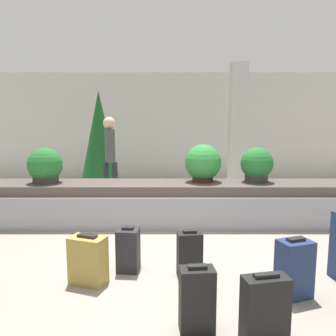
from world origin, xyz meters
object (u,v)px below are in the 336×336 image
potted_plant_0 (45,166)px  potted_plant_1 (203,164)px  pillar (237,127)px  traveler_0 (110,151)px  decorated_tree (99,138)px  suitcase_5 (294,269)px  suitcase_4 (197,300)px  potted_plant_2 (257,165)px  suitcase_0 (88,260)px  suitcase_7 (265,309)px  suitcase_2 (190,254)px  suitcase_3 (128,249)px

potted_plant_0 → potted_plant_1: size_ratio=0.92×
pillar → traveler_0: size_ratio=1.75×
pillar → potted_plant_0: 4.93m
pillar → decorated_tree: (-3.47, -0.43, -0.27)m
potted_plant_1 → suitcase_5: bearing=-76.0°
suitcase_4 → potted_plant_2: potted_plant_2 is taller
pillar → suitcase_0: pillar is taller
potted_plant_0 → suitcase_7: bearing=-47.6°
suitcase_4 → potted_plant_2: 3.39m
suitcase_0 → suitcase_4: bearing=-17.6°
pillar → potted_plant_1: bearing=-112.3°
potted_plant_0 → pillar: bearing=37.8°
suitcase_2 → suitcase_7: size_ratio=0.95×
suitcase_0 → suitcase_4: suitcase_4 is taller
potted_plant_1 → suitcase_3: bearing=-118.4°
potted_plant_2 → traveler_0: traveler_0 is taller
suitcase_3 → traveler_0: size_ratio=0.29×
pillar → suitcase_5: pillar is taller
suitcase_2 → suitcase_5: (0.99, -0.44, 0.04)m
pillar → potted_plant_0: (-3.86, -3.00, -0.63)m
traveler_0 → suitcase_7: bearing=-173.3°
traveler_0 → suitcase_5: bearing=-164.4°
potted_plant_1 → suitcase_7: bearing=-87.3°
suitcase_3 → suitcase_4: bearing=-53.2°
potted_plant_0 → suitcase_2: bearing=-40.8°
suitcase_2 → potted_plant_0: 3.14m
traveler_0 → potted_plant_0: bearing=132.6°
suitcase_4 → potted_plant_0: potted_plant_0 is taller
suitcase_7 → potted_plant_2: bearing=65.6°
suitcase_3 → suitcase_2: bearing=-6.7°
potted_plant_1 → traveler_0: bearing=144.0°
potted_plant_2 → decorated_tree: decorated_tree is taller
suitcase_5 → suitcase_7: (-0.48, -0.67, -0.02)m
pillar → suitcase_7: pillar is taller
suitcase_2 → suitcase_7: bearing=-73.0°
suitcase_4 → traveler_0: (-1.47, 4.41, 0.84)m
traveler_0 → decorated_tree: decorated_tree is taller
suitcase_2 → suitcase_4: suitcase_4 is taller
pillar → suitcase_2: size_ratio=6.06×
suitcase_0 → traveler_0: size_ratio=0.29×
suitcase_3 → suitcase_5: suitcase_5 is taller
pillar → traveler_0: bearing=-152.6°
traveler_0 → decorated_tree: bearing=4.7°
suitcase_0 → decorated_tree: bearing=119.3°
suitcase_3 → potted_plant_1: 2.35m
potted_plant_0 → traveler_0: traveler_0 is taller
suitcase_7 → decorated_tree: (-2.43, 5.67, 1.06)m
traveler_0 → decorated_tree: (-0.45, 1.14, 0.22)m
suitcase_0 → suitcase_5: suitcase_5 is taller
pillar → suitcase_4: pillar is taller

